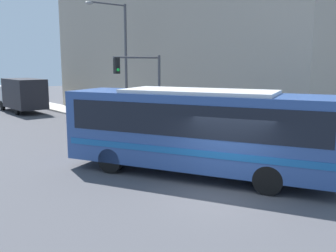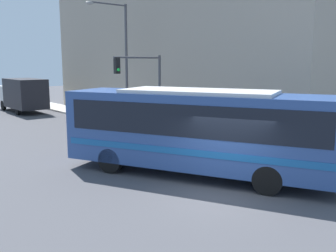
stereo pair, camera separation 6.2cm
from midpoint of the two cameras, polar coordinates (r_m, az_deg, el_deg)
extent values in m
plane|color=#47474C|center=(12.72, 8.23, -10.31)|extent=(120.00, 120.00, 0.00)
cube|color=#B7B2A8|center=(31.85, -11.89, 1.74)|extent=(2.40, 70.00, 0.13)
cube|color=#9E9384|center=(29.24, 0.64, 13.78)|extent=(6.00, 26.58, 12.88)
cube|color=#2D4C8C|center=(14.33, 4.69, -0.50)|extent=(6.91, 10.51, 2.76)
cube|color=black|center=(14.25, 4.72, 1.46)|extent=(6.58, 9.78, 1.15)
cube|color=#19599E|center=(14.45, 4.66, -2.88)|extent=(6.76, 10.16, 0.24)
cube|color=silver|center=(14.15, 4.77, 5.21)|extent=(4.66, 6.20, 0.16)
cylinder|color=black|center=(16.94, -4.40, -3.44)|extent=(0.69, 1.02, 1.00)
cylinder|color=black|center=(15.02, -8.66, -5.22)|extent=(0.69, 1.02, 1.00)
cylinder|color=black|center=(15.06, 16.52, -5.47)|extent=(0.69, 1.02, 1.00)
cylinder|color=black|center=(12.86, 15.06, -7.99)|extent=(0.69, 1.02, 1.00)
cube|color=black|center=(34.85, -20.87, 4.68)|extent=(2.35, 4.89, 2.50)
cube|color=silver|center=(38.10, -22.50, 4.39)|extent=(2.23, 1.90, 1.76)
cylinder|color=black|center=(37.57, -23.74, 2.89)|extent=(0.25, 0.90, 0.90)
cylinder|color=black|center=(33.79, -21.87, 2.35)|extent=(0.25, 0.90, 0.90)
cylinder|color=red|center=(19.54, 7.36, -2.03)|extent=(0.28, 0.28, 0.53)
sphere|color=red|center=(19.47, 7.38, -1.02)|extent=(0.26, 0.26, 0.26)
cylinder|color=red|center=(19.43, 7.69, -2.02)|extent=(0.13, 0.17, 0.13)
cylinder|color=#47474C|center=(22.90, -1.21, 4.94)|extent=(0.16, 0.16, 4.63)
cylinder|color=#47474C|center=(21.87, -4.57, 10.36)|extent=(3.20, 0.11, 0.11)
cube|color=black|center=(21.10, -7.71, 9.11)|extent=(0.30, 0.24, 0.90)
sphere|color=#19D83F|center=(20.98, -7.49, 8.50)|extent=(0.18, 0.18, 0.18)
cylinder|color=#47474C|center=(23.59, -2.57, 0.70)|extent=(0.06, 0.06, 1.06)
cylinder|color=#4C4C51|center=(23.50, -2.59, 2.25)|extent=(0.14, 0.14, 0.22)
cylinder|color=#47474C|center=(25.93, -6.27, 9.17)|extent=(0.18, 0.18, 8.02)
cylinder|color=#47474C|center=(25.50, -9.04, 17.92)|extent=(2.64, 0.11, 0.11)
ellipsoid|color=gray|center=(24.85, -11.79, 17.88)|extent=(0.56, 0.28, 0.20)
camera|label=1|loc=(0.03, -89.90, 0.02)|focal=40.00mm
camera|label=2|loc=(0.03, 90.10, -0.02)|focal=40.00mm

